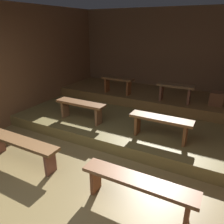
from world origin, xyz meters
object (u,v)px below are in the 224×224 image
(bench_lower_right, at_px, (161,122))
(bench_middle_left, at_px, (118,82))
(bench_lower_left, at_px, (81,106))
(bench_middle_right, at_px, (175,89))
(wooden_crate_middle, at_px, (216,99))
(bench_floor_right, at_px, (138,185))
(bench_floor_left, at_px, (21,145))

(bench_lower_right, xyz_separation_m, bench_middle_left, (-1.64, 1.54, 0.22))
(bench_lower_left, bearing_deg, bench_middle_right, 43.12)
(bench_lower_right, distance_m, wooden_crate_middle, 1.95)
(bench_lower_right, xyz_separation_m, bench_middle_right, (-0.11, 1.54, 0.22))
(bench_lower_left, bearing_deg, wooden_crate_middle, 35.08)
(bench_lower_right, height_order, bench_middle_left, bench_middle_left)
(bench_middle_right, xyz_separation_m, wooden_crate_middle, (0.90, 0.25, -0.17))
(bench_floor_right, bearing_deg, wooden_crate_middle, 79.14)
(bench_floor_left, relative_size, bench_lower_left, 1.31)
(bench_floor_right, bearing_deg, bench_floor_left, 180.00)
(bench_floor_right, distance_m, bench_middle_right, 3.07)
(wooden_crate_middle, bearing_deg, bench_middle_right, -164.68)
(bench_lower_left, xyz_separation_m, bench_middle_left, (0.11, 1.54, 0.22))
(bench_lower_left, distance_m, bench_middle_left, 1.56)
(bench_floor_right, distance_m, wooden_crate_middle, 3.34)
(bench_floor_right, height_order, bench_lower_right, bench_lower_right)
(bench_middle_right, bearing_deg, bench_lower_right, -85.81)
(bench_lower_right, relative_size, wooden_crate_middle, 3.74)
(bench_lower_left, xyz_separation_m, bench_lower_right, (1.76, 0.00, 0.00))
(bench_lower_left, height_order, bench_middle_right, bench_middle_right)
(bench_lower_right, height_order, bench_middle_right, bench_middle_right)
(bench_middle_right, bearing_deg, bench_lower_left, -136.88)
(bench_floor_right, distance_m, bench_lower_right, 1.51)
(bench_floor_right, relative_size, bench_lower_right, 1.31)
(bench_floor_left, height_order, bench_lower_right, bench_lower_right)
(bench_lower_left, xyz_separation_m, bench_middle_right, (1.64, 1.54, 0.22))
(bench_lower_left, distance_m, bench_middle_right, 2.26)
(bench_lower_right, relative_size, bench_middle_left, 1.31)
(bench_floor_right, relative_size, bench_middle_left, 1.71)
(bench_middle_left, bearing_deg, bench_middle_right, 0.00)
(bench_floor_left, xyz_separation_m, wooden_crate_middle, (2.70, 3.27, 0.27))
(bench_lower_right, bearing_deg, wooden_crate_middle, 66.27)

